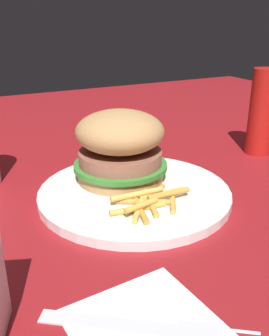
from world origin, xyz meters
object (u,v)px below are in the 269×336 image
(napkin, at_px, (147,328))
(ketchup_bottle, at_px, (262,112))
(plate, at_px, (135,193))
(sandwich, at_px, (120,146))
(fries_pile, at_px, (148,201))
(fork, at_px, (149,326))

(napkin, bearing_deg, ketchup_bottle, -54.43)
(plate, xyz_separation_m, ketchup_bottle, (0.06, -0.27, 0.07))
(napkin, bearing_deg, sandwich, -20.95)
(fries_pile, height_order, ketchup_bottle, ketchup_bottle)
(plate, height_order, sandwich, sandwich)
(sandwich, distance_m, fork, 0.27)
(fries_pile, xyz_separation_m, napkin, (-0.16, 0.09, -0.02))
(sandwich, height_order, fries_pile, sandwich)
(fork, bearing_deg, ketchup_bottle, -54.24)
(plate, relative_size, ketchup_bottle, 1.74)
(plate, bearing_deg, napkin, 155.13)
(sandwich, relative_size, ketchup_bottle, 0.89)
(fries_pile, distance_m, napkin, 0.18)
(fork, xyz_separation_m, ketchup_bottle, (0.26, -0.37, 0.07))
(sandwich, bearing_deg, fries_pile, 176.61)
(fries_pile, xyz_separation_m, ketchup_bottle, (0.10, -0.28, 0.06))
(plate, distance_m, fork, 0.23)
(plate, bearing_deg, sandwich, 1.73)
(napkin, height_order, fork, fork)
(plate, bearing_deg, fork, 155.52)
(ketchup_bottle, bearing_deg, fork, 125.76)
(sandwich, relative_size, fork, 0.87)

